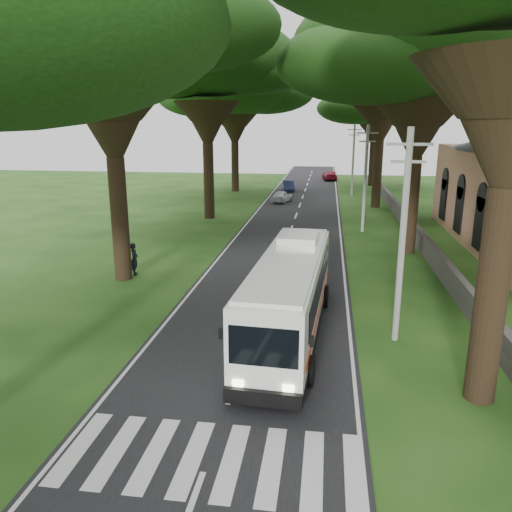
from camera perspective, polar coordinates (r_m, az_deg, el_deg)
ground at (r=15.08m, az=-3.65°, el=-17.66°), size 140.00×140.00×0.00m
road at (r=38.37m, az=3.92°, el=2.74°), size 8.00×120.00×0.04m
crosswalk at (r=13.48m, az=-5.50°, el=-22.17°), size 8.00×3.00×0.01m
property_wall at (r=37.71m, az=17.60°, el=2.77°), size 0.35×50.00×1.20m
pole_near at (r=19.04m, az=16.43°, el=2.40°), size 1.60×0.24×8.00m
pole_mid at (r=38.71m, az=12.39°, el=8.80°), size 1.60×0.24×8.00m
pole_far at (r=58.61m, az=11.05°, el=10.86°), size 1.60×0.24×8.00m
tree_l_mida at (r=27.11m, az=-16.88°, el=24.92°), size 13.79×13.79×16.18m
tree_l_midb at (r=43.91m, az=-5.76°, el=21.51°), size 14.85×14.85×16.46m
tree_l_far at (r=61.56m, az=-2.50°, el=18.59°), size 15.48×15.48×15.39m
tree_r_mida at (r=33.12m, az=18.64°, el=21.73°), size 15.52×15.52×15.83m
tree_r_midb at (r=50.89m, az=14.41°, el=20.23°), size 14.02×14.02×16.32m
tree_r_far at (r=68.71m, az=13.56°, el=16.95°), size 13.66×13.66×13.99m
coach_bus at (r=19.36m, az=3.86°, el=-4.29°), size 3.07×11.13×3.25m
distant_car_a at (r=52.91m, az=2.97°, el=6.84°), size 2.31×3.84×1.22m
distant_car_b at (r=62.03m, az=3.70°, el=8.04°), size 1.87×3.94×1.25m
distant_car_c at (r=74.56m, az=8.43°, el=9.12°), size 2.35×4.82×1.35m
pedestrian at (r=28.15m, az=-13.73°, el=-0.32°), size 0.61×0.76×1.80m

